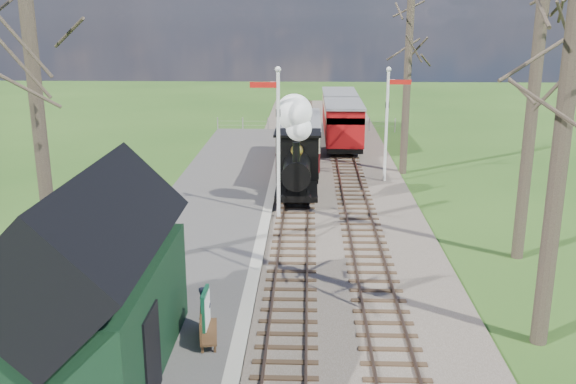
# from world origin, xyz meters

# --- Properties ---
(distant_hills) EXTENTS (114.40, 48.00, 22.02)m
(distant_hills) POSITION_xyz_m (1.40, 64.38, -16.21)
(distant_hills) COLOR #385B23
(distant_hills) RESTS_ON ground
(ballast_bed) EXTENTS (8.00, 60.00, 0.10)m
(ballast_bed) POSITION_xyz_m (1.30, 22.00, 0.05)
(ballast_bed) COLOR brown
(ballast_bed) RESTS_ON ground
(track_near) EXTENTS (1.60, 60.00, 0.15)m
(track_near) POSITION_xyz_m (0.00, 22.00, 0.10)
(track_near) COLOR brown
(track_near) RESTS_ON ground
(track_far) EXTENTS (1.60, 60.00, 0.15)m
(track_far) POSITION_xyz_m (2.60, 22.00, 0.10)
(track_far) COLOR brown
(track_far) RESTS_ON ground
(platform) EXTENTS (5.00, 44.00, 0.20)m
(platform) POSITION_xyz_m (-3.50, 14.00, 0.10)
(platform) COLOR #474442
(platform) RESTS_ON ground
(coping_strip) EXTENTS (0.40, 44.00, 0.21)m
(coping_strip) POSITION_xyz_m (-1.20, 14.00, 0.10)
(coping_strip) COLOR #B2AD9E
(coping_strip) RESTS_ON ground
(station_shed) EXTENTS (3.25, 6.30, 4.78)m
(station_shed) POSITION_xyz_m (-4.30, 4.00, 2.27)
(station_shed) COLOR black
(station_shed) RESTS_ON platform
(semaphore_near) EXTENTS (1.22, 0.24, 6.22)m
(semaphore_near) POSITION_xyz_m (-0.77, 16.00, 3.62)
(semaphore_near) COLOR silver
(semaphore_near) RESTS_ON ground
(semaphore_far) EXTENTS (1.22, 0.24, 5.72)m
(semaphore_far) POSITION_xyz_m (4.37, 22.00, 3.35)
(semaphore_far) COLOR silver
(semaphore_far) RESTS_ON ground
(bare_trees) EXTENTS (15.51, 22.39, 12.00)m
(bare_trees) POSITION_xyz_m (1.33, 10.10, 5.21)
(bare_trees) COLOR #382D23
(bare_trees) RESTS_ON ground
(fence_line) EXTENTS (12.60, 0.08, 1.00)m
(fence_line) POSITION_xyz_m (0.30, 36.00, 0.55)
(fence_line) COLOR slate
(fence_line) RESTS_ON ground
(locomotive) EXTENTS (1.93, 4.50, 4.82)m
(locomotive) POSITION_xyz_m (-0.01, 18.61, 2.21)
(locomotive) COLOR black
(locomotive) RESTS_ON ground
(coach) EXTENTS (2.25, 7.72, 2.37)m
(coach) POSITION_xyz_m (0.00, 24.68, 1.62)
(coach) COLOR black
(coach) RESTS_ON ground
(red_carriage_a) EXTENTS (2.29, 5.67, 2.41)m
(red_carriage_a) POSITION_xyz_m (2.60, 29.59, 1.64)
(red_carriage_a) COLOR black
(red_carriage_a) RESTS_ON ground
(red_carriage_b) EXTENTS (2.29, 5.67, 2.41)m
(red_carriage_b) POSITION_xyz_m (2.60, 35.09, 1.64)
(red_carriage_b) COLOR black
(red_carriage_b) RESTS_ON ground
(sign_board) EXTENTS (0.11, 0.85, 1.25)m
(sign_board) POSITION_xyz_m (-2.07, 5.73, 0.83)
(sign_board) COLOR #0F492E
(sign_board) RESTS_ON platform
(bench) EXTENTS (0.61, 1.46, 0.81)m
(bench) POSITION_xyz_m (-2.07, 5.45, 0.58)
(bench) COLOR #472E19
(bench) RESTS_ON platform
(person) EXTENTS (0.42, 0.52, 1.22)m
(person) POSITION_xyz_m (-2.14, 5.98, 0.81)
(person) COLOR black
(person) RESTS_ON platform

